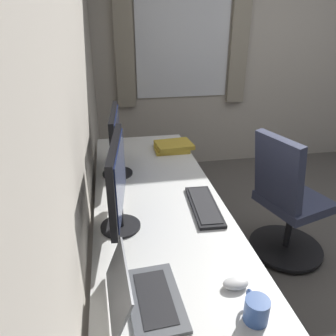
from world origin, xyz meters
TOP-DOWN VIEW (x-y plane):
  - wall_back at (0.00, 2.04)m, footprint 4.44×0.10m
  - wall_right at (1.97, 0.00)m, footprint 0.10×4.58m
  - window_panel at (1.91, 1.02)m, footprint 0.02×1.03m
  - curtain_near at (1.88, 0.38)m, footprint 0.05×0.20m
  - curtain_far at (1.88, 1.65)m, footprint 0.05×0.20m
  - desk at (-0.18, 1.61)m, footprint 2.29×0.72m
  - drawer_pedestal at (0.22, 1.64)m, footprint 0.40×0.51m
  - monitor_primary at (0.25, 1.83)m, footprint 0.54×0.20m
  - monitor_secondary at (-0.37, 1.83)m, footprint 0.54×0.20m
  - laptop_leftmost at (-0.86, 1.79)m, footprint 0.35×0.28m
  - keyboard_main at (-0.26, 1.37)m, footprint 0.43×0.16m
  - mouse_main at (-0.84, 1.41)m, footprint 0.06×0.10m
  - book_stack_near at (0.60, 1.38)m, footprint 0.24×0.30m
  - coffee_mug at (-1.00, 1.40)m, footprint 0.13×0.09m
  - office_chair at (0.09, 0.64)m, footprint 0.56×0.60m

SIDE VIEW (x-z plane):
  - drawer_pedestal at x=0.22m, z-range 0.00..0.69m
  - office_chair at x=0.09m, z-range -0.03..0.94m
  - desk at x=-0.18m, z-range 0.30..1.03m
  - keyboard_main at x=-0.26m, z-range 0.73..0.75m
  - mouse_main at x=-0.84m, z-range 0.73..0.76m
  - book_stack_near at x=0.60m, z-range 0.73..0.79m
  - laptop_leftmost at x=-0.86m, z-range 0.68..0.87m
  - coffee_mug at x=-1.00m, z-range 0.73..0.82m
  - monitor_primary at x=0.25m, z-range 0.76..1.20m
  - monitor_secondary at x=-0.37m, z-range 0.76..1.22m
  - wall_back at x=0.00m, z-range 0.00..2.60m
  - wall_right at x=1.97m, z-range 0.00..2.60m
  - window_panel at x=1.91m, z-range 0.86..1.89m
  - curtain_near at x=1.88m, z-range 0.78..1.97m
  - curtain_far at x=1.88m, z-range 0.78..1.97m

